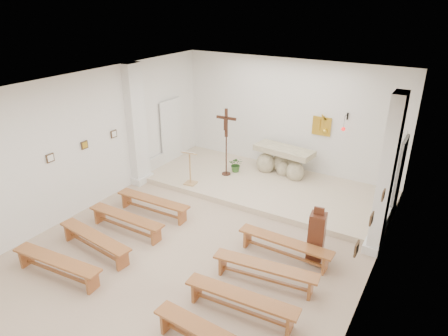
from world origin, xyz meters
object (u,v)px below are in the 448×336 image
Objects in this scene: donation_pedestal at (316,236)px; crucifix_stand at (226,137)px; bench_right_third at (241,300)px; bench_left_fourth at (57,263)px; bench_left_second at (126,220)px; lectern at (190,167)px; bench_left_front at (153,203)px; bench_left_third at (95,240)px; bench_right_front at (285,245)px; altar at (283,163)px; bench_right_second at (265,270)px.

crucifix_stand is at bearing 137.95° from donation_pedestal.
bench_right_third and bench_left_fourth have the same top height.
bench_left_second is at bearing -170.64° from donation_pedestal.
bench_right_third is 1.00× the size of bench_left_fourth.
crucifix_stand reaches higher than lectern.
bench_left_third is (0.00, -1.93, 0.00)m from bench_left_front.
crucifix_stand reaches higher than bench_left_third.
lectern is 1.40m from crucifix_stand.
bench_left_fourth is (-0.00, -2.89, 0.00)m from bench_left_front.
bench_left_third is at bearing -150.79° from bench_right_front.
lectern is at bearing 85.63° from bench_left_fourth.
bench_left_front and bench_left_fourth have the same top height.
bench_left_front is 1.00× the size of bench_right_third.
donation_pedestal reaches higher than altar.
lectern reaches higher than bench_right_front.
bench_right_front is at bearing -1.57° from bench_left_front.
donation_pedestal is 0.59× the size of bench_left_second.
crucifix_stand is 0.98× the size of bench_left_third.
lectern is at bearing 96.91° from bench_left_third.
lectern is 2.67m from bench_left_second.
altar is at bearing 68.82° from bench_left_fourth.
bench_left_third is (-1.93, -5.65, -0.18)m from altar.
bench_left_front and bench_right_front have the same top height.
crucifix_stand is at bearing 82.34° from bench_left_second.
bench_right_third is (0.00, -1.93, 0.00)m from bench_right_front.
altar is 0.89× the size of bench_left_fourth.
bench_right_third is at bearing -15.05° from bench_left_second.
crucifix_stand reaches higher than bench_left_fourth.
bench_left_fourth is at bearing -98.57° from crucifix_stand.
bench_left_second is at bearing 172.99° from bench_right_second.
crucifix_stand reaches higher than bench_left_front.
bench_left_front is 0.99× the size of bench_left_third.
bench_left_front is (0.04, -1.68, -0.34)m from lectern.
bench_left_fourth is at bearing -140.17° from bench_right_front.
altar is at bearing 114.98° from bench_right_front.
bench_left_third is at bearing 175.92° from bench_right_third.
bench_left_fourth is at bearing -158.79° from bench_right_second.
bench_left_third is (-0.50, -4.71, -1.00)m from crucifix_stand.
bench_right_front is at bearing 82.99° from bench_right_second.
bench_left_second and bench_left_fourth have the same top height.
donation_pedestal is 0.59× the size of bench_left_front.
bench_right_third is (3.59, -1.93, 0.00)m from bench_left_front.
altar is 5.07m from bench_left_second.
bench_right_second is at bearing -54.05° from crucifix_stand.
crucifix_stand is 5.72m from bench_right_third.
bench_left_second is (0.04, -2.64, -0.34)m from lectern.
donation_pedestal is 4.35m from bench_left_second.
lectern reaches higher than bench_left_third.
bench_right_third is (-0.55, -2.27, -0.21)m from donation_pedestal.
bench_left_front is at bearing 85.10° from bench_left_fourth.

